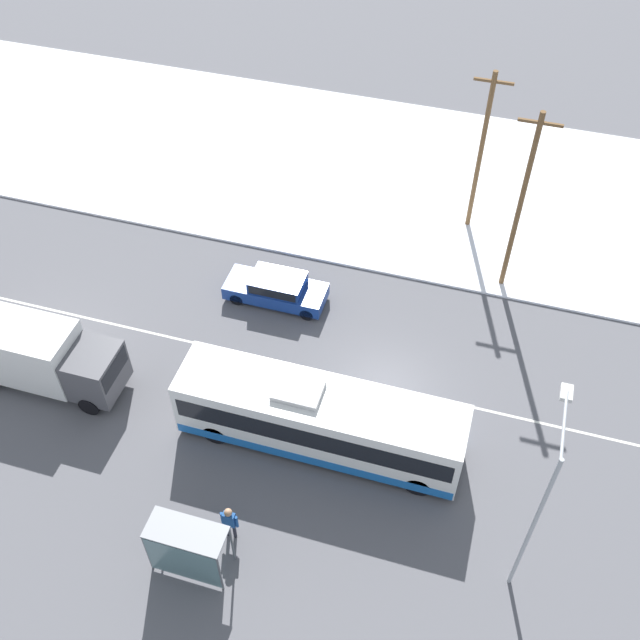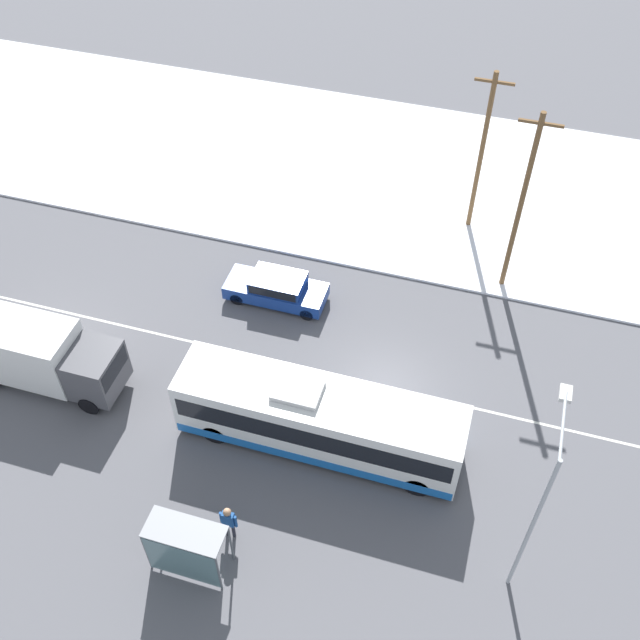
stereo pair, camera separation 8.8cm
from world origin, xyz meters
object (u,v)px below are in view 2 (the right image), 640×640
(bus_shelter, at_px, (184,548))
(utility_pole_snowlot, at_px, (482,152))
(city_bus, at_px, (319,419))
(pedestrian_at_stop, at_px, (228,520))
(streetlamp, at_px, (540,496))
(sedan_car, at_px, (277,287))
(utility_pole_roadside, at_px, (521,204))
(box_truck, at_px, (33,352))

(bus_shelter, height_order, utility_pole_snowlot, utility_pole_snowlot)
(city_bus, xyz_separation_m, pedestrian_at_stop, (-1.90, -4.78, -0.43))
(city_bus, height_order, streetlamp, streetlamp)
(sedan_car, bearing_deg, utility_pole_roadside, -157.89)
(city_bus, xyz_separation_m, sedan_car, (-4.19, 7.07, -0.75))
(sedan_car, bearing_deg, streetlamp, 140.10)
(sedan_car, relative_size, bus_shelter, 1.73)
(city_bus, relative_size, sedan_car, 2.36)
(pedestrian_at_stop, distance_m, utility_pole_snowlot, 20.86)
(city_bus, distance_m, sedan_car, 8.25)
(bus_shelter, xyz_separation_m, streetlamp, (10.76, 3.35, 3.26))
(streetlamp, bearing_deg, utility_pole_snowlot, 103.58)
(bus_shelter, xyz_separation_m, utility_pole_snowlot, (6.38, 21.50, 2.88))
(utility_pole_roadside, height_order, utility_pole_snowlot, utility_pole_roadside)
(box_truck, distance_m, bus_shelter, 11.31)
(bus_shelter, bearing_deg, utility_pole_snowlot, 73.48)
(sedan_car, bearing_deg, utility_pole_snowlot, -134.22)
(utility_pole_roadside, xyz_separation_m, utility_pole_snowlot, (-2.24, 3.92, -0.35))
(sedan_car, height_order, pedestrian_at_stop, pedestrian_at_stop)
(box_truck, relative_size, sedan_car, 1.53)
(box_truck, height_order, utility_pole_snowlot, utility_pole_snowlot)
(pedestrian_at_stop, height_order, utility_pole_snowlot, utility_pole_snowlot)
(box_truck, relative_size, streetlamp, 0.93)
(utility_pole_roadside, bearing_deg, sedan_car, -157.89)
(city_bus, bearing_deg, utility_pole_roadside, 62.41)
(city_bus, relative_size, pedestrian_at_stop, 6.12)
(utility_pole_snowlot, bearing_deg, streetlamp, -76.42)
(bus_shelter, bearing_deg, utility_pole_roadside, 63.89)
(sedan_car, xyz_separation_m, streetlamp, (12.15, -10.16, 4.14))
(city_bus, relative_size, streetlamp, 1.43)
(pedestrian_at_stop, height_order, streetlamp, streetlamp)
(utility_pole_roadside, bearing_deg, city_bus, -117.59)
(pedestrian_at_stop, height_order, utility_pole_roadside, utility_pole_roadside)
(city_bus, xyz_separation_m, utility_pole_roadside, (5.82, 11.13, 3.35))
(box_truck, height_order, sedan_car, box_truck)
(utility_pole_snowlot, bearing_deg, box_truck, -135.95)
(sedan_car, bearing_deg, bus_shelter, 95.88)
(sedan_car, distance_m, utility_pole_roadside, 11.56)
(sedan_car, xyz_separation_m, utility_pole_snowlot, (7.77, 7.99, 3.76))
(bus_shelter, bearing_deg, sedan_car, 95.88)
(box_truck, relative_size, utility_pole_snowlot, 0.83)
(city_bus, bearing_deg, box_truck, -178.64)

